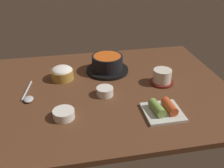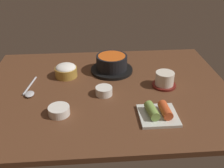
{
  "view_description": "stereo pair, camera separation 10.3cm",
  "coord_description": "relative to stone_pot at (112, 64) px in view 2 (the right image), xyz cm",
  "views": [
    {
      "loc": [
        -15.36,
        -90.4,
        56.03
      ],
      "look_at": [
        2.0,
        -2.0,
        5.0
      ],
      "focal_mm": 42.38,
      "sensor_mm": 36.0,
      "label": 1
    },
    {
      "loc": [
        -5.12,
        -91.81,
        56.03
      ],
      "look_at": [
        2.0,
        -2.0,
        5.0
      ],
      "focal_mm": 42.38,
      "sensor_mm": 36.0,
      "label": 2
    }
  ],
  "objects": [
    {
      "name": "rice_bowl",
      "position": [
        -20.15,
        -3.46,
        -0.65
      ],
      "size": [
        9.52,
        9.52,
        5.84
      ],
      "color": "#B78C38",
      "rests_on": "dining_table"
    },
    {
      "name": "kimchi_plate",
      "position": [
        13.01,
        -35.65,
        -2.04
      ],
      "size": [
        12.96,
        12.96,
        4.23
      ],
      "color": "silver",
      "rests_on": "dining_table"
    },
    {
      "name": "spoon",
      "position": [
        -33.52,
        -16.26,
        -2.96
      ],
      "size": [
        4.67,
        16.69,
        1.35
      ],
      "color": "#B7B7BC",
      "rests_on": "dining_table"
    },
    {
      "name": "side_bowl_near",
      "position": [
        -20.6,
        -31.56,
        -1.97
      ],
      "size": [
        7.36,
        7.36,
        2.98
      ],
      "color": "white",
      "rests_on": "dining_table"
    },
    {
      "name": "stone_pot",
      "position": [
        0.0,
        0.0,
        0.0
      ],
      "size": [
        18.88,
        18.88,
        7.59
      ],
      "color": "black",
      "rests_on": "dining_table"
    },
    {
      "name": "dining_table",
      "position": [
        -3.23,
        -15.16,
        -4.58
      ],
      "size": [
        100.0,
        76.0,
        2.0
      ],
      "primitive_type": "cube",
      "color": "#56331E",
      "rests_on": "ground"
    },
    {
      "name": "banchan_cup_center",
      "position": [
        -4.56,
        -19.86,
        -1.86
      ],
      "size": [
        6.52,
        6.52,
        3.2
      ],
      "color": "white",
      "rests_on": "dining_table"
    },
    {
      "name": "tea_cup_with_saucer",
      "position": [
        20.26,
        -15.38,
        -0.6
      ],
      "size": [
        9.71,
        9.71,
        6.14
      ],
      "color": "maroon",
      "rests_on": "dining_table"
    }
  ]
}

